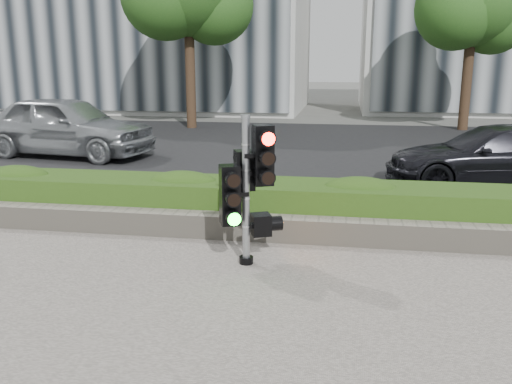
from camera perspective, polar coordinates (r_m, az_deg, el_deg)
ground at (r=6.04m, az=-3.51°, el=-10.85°), size 120.00×120.00×0.00m
road at (r=15.60m, az=4.68°, el=4.45°), size 60.00×13.00×0.02m
curb at (r=8.93m, az=0.97°, el=-2.19°), size 60.00×0.25×0.12m
stone_wall at (r=7.71m, az=-0.40°, el=-3.71°), size 12.00×0.32×0.34m
hedge at (r=8.28m, az=0.37°, el=-1.25°), size 12.00×1.00×0.68m
tree_right at (r=21.41m, az=21.88°, el=18.07°), size 4.10×3.58×6.53m
traffic_signal at (r=6.58m, az=-0.91°, el=0.97°), size 0.68×0.60×1.86m
car_silver at (r=15.23m, az=-19.39°, el=6.59°), size 4.94×2.55×1.61m
car_dark at (r=11.86m, az=23.78°, el=3.47°), size 4.43×2.25×1.23m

